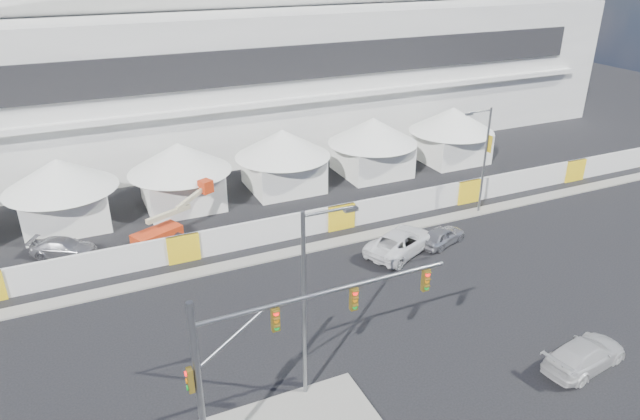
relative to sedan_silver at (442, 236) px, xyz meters
name	(u,v)px	position (x,y,z in m)	size (l,w,h in m)	color
ground	(361,364)	(-11.54, -9.14, -0.69)	(160.00, 160.00, 0.00)	black
far_curb	(502,206)	(8.46, 3.36, -0.63)	(80.00, 1.20, 0.12)	gray
stadium	(256,49)	(-2.84, 32.36, 8.76)	(80.00, 24.80, 21.98)	silver
tent_row	(233,162)	(-11.04, 14.86, 2.46)	(53.40, 8.40, 5.40)	white
hoarding_fence	(341,217)	(-5.54, 5.36, 0.31)	(70.00, 0.25, 2.00)	silver
scaffold_tower	(543,63)	(34.46, 26.86, 5.31)	(4.40, 4.40, 12.00)	#595B60
sedan_silver	(442,236)	(0.00, 0.00, 0.00)	(4.06, 1.63, 1.38)	#B0B1B5
pickup_curb	(401,242)	(-3.35, 0.22, 0.15)	(6.04, 2.78, 1.68)	white
pickup_near	(585,354)	(-1.20, -14.03, 0.06)	(5.15, 2.09, 1.49)	silver
lot_car_c	(63,247)	(-25.03, 9.57, -0.04)	(4.50, 1.83, 1.30)	#ABABB0
traffic_mast	(255,366)	(-18.19, -12.43, 4.01)	(11.26, 0.79, 8.17)	slate
streetlight_median	(309,294)	(-14.76, -9.94, 4.96)	(2.65, 0.27, 9.59)	gray
streetlight_curb	(484,154)	(5.83, 3.36, 4.36)	(2.58, 0.58, 8.71)	slate
boom_lift	(166,230)	(-18.08, 8.72, 0.26)	(7.22, 2.90, 3.53)	red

